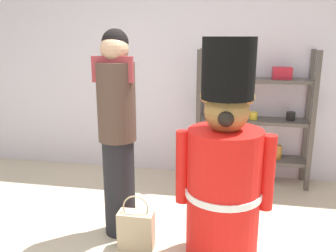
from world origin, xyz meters
name	(u,v)px	position (x,y,z in m)	size (l,w,h in m)	color
back_wall	(187,68)	(0.00, 2.20, 1.30)	(6.40, 0.12, 2.60)	silver
merchandise_shelf	(253,115)	(0.79, 1.98, 0.79)	(1.27, 0.35, 1.53)	#4C4742
teddy_bear_guard	(224,171)	(0.52, 0.44, 0.70)	(0.72, 0.57, 1.66)	red
person_shopper	(117,130)	(-0.36, 0.62, 0.92)	(0.32, 0.31, 1.72)	black
shopping_bag	(136,230)	(-0.15, 0.40, 0.17)	(0.28, 0.14, 0.46)	#C1AD89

